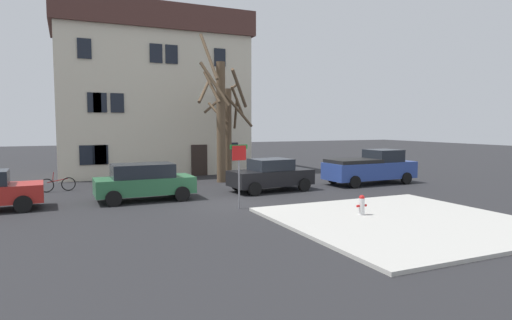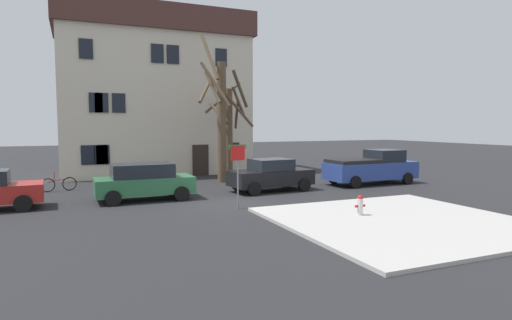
{
  "view_description": "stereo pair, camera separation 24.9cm",
  "coord_description": "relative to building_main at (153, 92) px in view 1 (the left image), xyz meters",
  "views": [
    {
      "loc": [
        -6.51,
        -17.43,
        3.47
      ],
      "look_at": [
        2.32,
        2.41,
        1.66
      ],
      "focal_mm": 30.05,
      "sensor_mm": 36.0,
      "label": 1
    },
    {
      "loc": [
        -6.28,
        -17.53,
        3.47
      ],
      "look_at": [
        2.32,
        2.41,
        1.66
      ],
      "focal_mm": 30.05,
      "sensor_mm": 36.0,
      "label": 2
    }
  ],
  "objects": [
    {
      "name": "bicycle_leaning",
      "position": [
        -6.26,
        -6.82,
        -5.37
      ],
      "size": [
        1.74,
        0.32,
        1.03
      ],
      "color": "black",
      "rests_on": "ground_plane"
    },
    {
      "name": "car_black_sedan",
      "position": [
        3.91,
        -11.12,
        -4.89
      ],
      "size": [
        4.46,
        2.39,
        1.68
      ],
      "color": "black",
      "rests_on": "ground_plane"
    },
    {
      "name": "tree_bare_near",
      "position": [
        2.64,
        -6.82,
        -1.69
      ],
      "size": [
        3.28,
        3.26,
        8.8
      ],
      "color": "brown",
      "rests_on": "ground_plane"
    },
    {
      "name": "sidewalk_slab",
      "position": [
        5.02,
        -19.53,
        -5.68
      ],
      "size": [
        8.31,
        8.24,
        0.12
      ],
      "primitive_type": "cube",
      "color": "#B7B5AD",
      "rests_on": "ground_plane"
    },
    {
      "name": "fire_hydrant",
      "position": [
        4.15,
        -18.32,
        -5.23
      ],
      "size": [
        0.42,
        0.22,
        0.74
      ],
      "color": "silver",
      "rests_on": "sidewalk_slab"
    },
    {
      "name": "ground_plane",
      "position": [
        0.71,
        -13.61,
        -5.74
      ],
      "size": [
        120.0,
        120.0,
        0.0
      ],
      "primitive_type": "plane",
      "color": "#262628"
    },
    {
      "name": "pickup_truck_blue",
      "position": [
        10.44,
        -11.04,
        -4.78
      ],
      "size": [
        5.54,
        2.32,
        1.98
      ],
      "color": "#2D4799",
      "rests_on": "ground_plane"
    },
    {
      "name": "building_main",
      "position": [
        0.0,
        0.0,
        0.0
      ],
      "size": [
        13.12,
        6.55,
        11.3
      ],
      "color": "beige",
      "rests_on": "ground_plane"
    },
    {
      "name": "street_sign_pole",
      "position": [
        0.64,
        -14.87,
        -3.88
      ],
      "size": [
        0.76,
        0.07,
        2.65
      ],
      "color": "slate",
      "rests_on": "ground_plane"
    },
    {
      "name": "tree_bare_mid",
      "position": [
        3.6,
        -5.64,
        -2.52
      ],
      "size": [
        2.58,
        2.65,
        6.27
      ],
      "color": "brown",
      "rests_on": "ground_plane"
    },
    {
      "name": "car_green_wagon",
      "position": [
        -2.59,
        -11.27,
        -4.85
      ],
      "size": [
        4.39,
        2.15,
        1.69
      ],
      "color": "#2D6B42",
      "rests_on": "ground_plane"
    }
  ]
}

